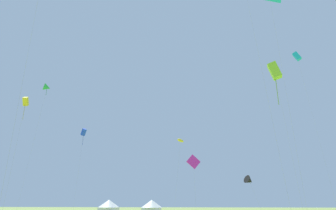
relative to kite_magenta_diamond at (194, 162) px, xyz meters
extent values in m
cube|color=#E02DA3|center=(0.00, 0.01, 0.04)|extent=(2.14, 1.26, 2.37)
cylinder|color=#B2B2B7|center=(0.17, -1.15, -4.15)|extent=(0.36, 2.34, 8.39)
cylinder|color=#B2B2B7|center=(8.74, -16.78, 5.56)|extent=(1.83, 2.41, 27.80)
cone|color=black|center=(9.33, 10.66, -2.16)|extent=(2.38, 2.31, 1.94)
cylinder|color=#B2B2B7|center=(10.14, 9.46, -5.25)|extent=(1.65, 2.42, 6.19)
cube|color=#1EB7CC|center=(21.57, 13.16, 23.45)|extent=(1.87, 1.40, 2.06)
cylinder|color=#B2B2B7|center=(22.72, 12.25, 7.55)|extent=(2.32, 1.84, 31.79)
ellipsoid|color=yellow|center=(-3.70, 15.47, 6.65)|extent=(1.79, 2.76, 0.89)
cylinder|color=#B2B2B7|center=(-4.40, 14.92, -0.85)|extent=(1.42, 1.11, 15.00)
cylinder|color=#B2B2B7|center=(-13.00, -24.62, 7.91)|extent=(0.60, 1.61, 32.50)
cube|color=blue|center=(-25.81, 15.51, 9.29)|extent=(1.60, 1.49, 1.69)
cylinder|color=#183599|center=(-25.81, 15.51, 7.61)|extent=(0.05, 0.05, 2.53)
cylinder|color=#B2B2B7|center=(-25.76, 14.61, 0.48)|extent=(0.12, 1.81, 17.64)
cube|color=#99DB2D|center=(13.65, -0.17, 14.45)|extent=(2.28, 1.69, 2.98)
cylinder|color=olive|center=(13.65, -0.17, 11.15)|extent=(0.09, 0.09, 5.10)
cylinder|color=#B2B2B7|center=(14.17, -1.13, 3.05)|extent=(1.08, 1.93, 22.79)
cube|color=yellow|center=(-25.14, -7.14, 8.83)|extent=(0.94, 1.39, 1.47)
cylinder|color=#A79518|center=(-25.14, -7.14, 7.19)|extent=(0.04, 0.04, 2.54)
cylinder|color=#B2B2B7|center=(-24.68, -8.35, 0.24)|extent=(0.94, 2.44, 17.17)
cylinder|color=#B2B2B7|center=(11.92, -12.22, 5.92)|extent=(0.76, 0.98, 28.52)
cone|color=green|center=(-32.09, 8.79, 17.91)|extent=(2.24, 2.22, 1.83)
cylinder|color=#207C31|center=(-32.09, 8.79, 16.80)|extent=(0.05, 0.05, 1.40)
cylinder|color=#B2B2B7|center=(-33.11, 8.20, 4.78)|extent=(2.06, 1.21, 26.26)
cone|color=white|center=(-20.71, 20.85, -6.09)|extent=(4.73, 4.73, 1.66)
cone|color=white|center=(-10.88, 20.85, -6.14)|extent=(4.64, 4.64, 1.62)
camera|label=1|loc=(3.16, -46.20, -6.15)|focal=31.56mm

